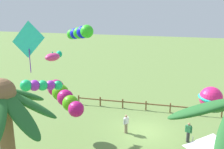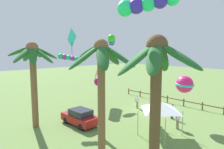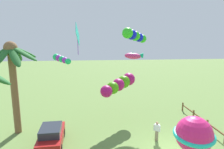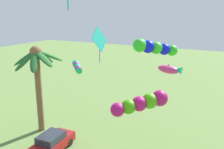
{
  "view_description": "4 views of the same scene",
  "coord_description": "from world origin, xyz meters",
  "px_view_note": "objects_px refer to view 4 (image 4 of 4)",
  "views": [
    {
      "loc": [
        -2.07,
        20.1,
        10.57
      ],
      "look_at": [
        1.81,
        4.01,
        5.89
      ],
      "focal_mm": 42.82,
      "sensor_mm": 36.0,
      "label": 1
    },
    {
      "loc": [
        -13.74,
        19.08,
        7.06
      ],
      "look_at": [
        1.25,
        5.03,
        4.53
      ],
      "focal_mm": 32.11,
      "sensor_mm": 36.0,
      "label": 2
    },
    {
      "loc": [
        -12.23,
        5.6,
        7.99
      ],
      "look_at": [
        2.96,
        4.0,
        5.14
      ],
      "focal_mm": 30.94,
      "sensor_mm": 36.0,
      "label": 3
    },
    {
      "loc": [
        -11.66,
        -3.4,
        10.74
      ],
      "look_at": [
        2.83,
        4.11,
        6.51
      ],
      "focal_mm": 40.09,
      "sensor_mm": 36.0,
      "label": 4
    }
  ],
  "objects_px": {
    "kite_fish_5": "(170,69)",
    "kite_tube_7": "(77,67)",
    "kite_diamond_3": "(99,40)",
    "kite_tube_4": "(154,48)",
    "parked_car_0": "(52,142)",
    "kite_tube_0": "(142,103)",
    "palm_tree_0": "(38,68)"
  },
  "relations": [
    {
      "from": "palm_tree_0",
      "to": "kite_tube_4",
      "type": "bearing_deg",
      "value": -86.44
    },
    {
      "from": "parked_car_0",
      "to": "kite_diamond_3",
      "type": "xyz_separation_m",
      "value": [
        4.2,
        -1.91,
        7.62
      ]
    },
    {
      "from": "kite_diamond_3",
      "to": "kite_tube_4",
      "type": "relative_size",
      "value": 1.11
    },
    {
      "from": "kite_diamond_3",
      "to": "kite_tube_4",
      "type": "bearing_deg",
      "value": -103.41
    },
    {
      "from": "kite_tube_4",
      "to": "kite_tube_7",
      "type": "relative_size",
      "value": 1.52
    },
    {
      "from": "palm_tree_0",
      "to": "kite_tube_7",
      "type": "relative_size",
      "value": 4.46
    },
    {
      "from": "kite_tube_0",
      "to": "kite_tube_7",
      "type": "distance_m",
      "value": 5.97
    },
    {
      "from": "parked_car_0",
      "to": "kite_diamond_3",
      "type": "height_order",
      "value": "kite_diamond_3"
    },
    {
      "from": "palm_tree_0",
      "to": "kite_diamond_3",
      "type": "distance_m",
      "value": 6.05
    },
    {
      "from": "parked_car_0",
      "to": "palm_tree_0",
      "type": "bearing_deg",
      "value": 53.97
    },
    {
      "from": "parked_car_0",
      "to": "kite_fish_5",
      "type": "relative_size",
      "value": 2.01
    },
    {
      "from": "palm_tree_0",
      "to": "kite_tube_7",
      "type": "bearing_deg",
      "value": -82.18
    },
    {
      "from": "palm_tree_0",
      "to": "kite_tube_4",
      "type": "relative_size",
      "value": 2.93
    },
    {
      "from": "kite_tube_0",
      "to": "kite_fish_5",
      "type": "relative_size",
      "value": 1.92
    },
    {
      "from": "palm_tree_0",
      "to": "kite_diamond_3",
      "type": "xyz_separation_m",
      "value": [
        1.83,
        -5.18,
        2.54
      ]
    },
    {
      "from": "kite_tube_4",
      "to": "kite_tube_0",
      "type": "bearing_deg",
      "value": 48.52
    },
    {
      "from": "kite_tube_7",
      "to": "kite_fish_5",
      "type": "bearing_deg",
      "value": -69.56
    },
    {
      "from": "kite_tube_0",
      "to": "kite_fish_5",
      "type": "bearing_deg",
      "value": -48.41
    },
    {
      "from": "kite_tube_0",
      "to": "kite_diamond_3",
      "type": "xyz_separation_m",
      "value": [
        0.2,
        3.89,
        4.69
      ]
    },
    {
      "from": "palm_tree_0",
      "to": "kite_tube_4",
      "type": "height_order",
      "value": "kite_tube_4"
    },
    {
      "from": "kite_tube_4",
      "to": "kite_tube_7",
      "type": "height_order",
      "value": "kite_tube_4"
    },
    {
      "from": "kite_diamond_3",
      "to": "kite_tube_7",
      "type": "bearing_deg",
      "value": 133.65
    },
    {
      "from": "parked_car_0",
      "to": "kite_tube_0",
      "type": "relative_size",
      "value": 1.04
    },
    {
      "from": "parked_car_0",
      "to": "kite_tube_0",
      "type": "xyz_separation_m",
      "value": [
        4.0,
        -5.8,
        2.92
      ]
    },
    {
      "from": "kite_tube_0",
      "to": "parked_car_0",
      "type": "bearing_deg",
      "value": 124.59
    },
    {
      "from": "kite_diamond_3",
      "to": "kite_tube_0",
      "type": "bearing_deg",
      "value": -92.98
    },
    {
      "from": "parked_car_0",
      "to": "kite_tube_0",
      "type": "distance_m",
      "value": 7.63
    },
    {
      "from": "kite_fish_5",
      "to": "parked_car_0",
      "type": "bearing_deg",
      "value": 126.27
    },
    {
      "from": "palm_tree_0",
      "to": "kite_diamond_3",
      "type": "relative_size",
      "value": 2.65
    },
    {
      "from": "kite_tube_0",
      "to": "kite_tube_4",
      "type": "bearing_deg",
      "value": -131.48
    },
    {
      "from": "parked_car_0",
      "to": "kite_tube_7",
      "type": "xyz_separation_m",
      "value": [
        2.9,
        -0.55,
        5.53
      ]
    },
    {
      "from": "kite_fish_5",
      "to": "kite_tube_7",
      "type": "relative_size",
      "value": 1.14
    }
  ]
}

